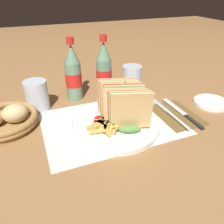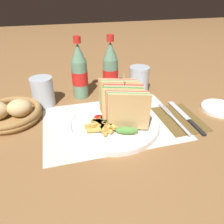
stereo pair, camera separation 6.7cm
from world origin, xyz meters
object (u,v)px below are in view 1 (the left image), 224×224
object	(u,v)px
glass_far	(37,97)
bread_basket	(4,120)
glass_near	(132,79)
fork	(174,117)
plate_main	(114,123)
knife	(182,112)
side_saucer	(211,102)
coke_bottle_far	(104,70)
coke_bottle_near	(73,74)
club_sandwich	(123,104)

from	to	relation	value
glass_far	bread_basket	xyz separation A→B (m)	(-0.11, -0.08, -0.02)
glass_near	fork	bearing A→B (deg)	-82.89
plate_main	knife	world-z (taller)	plate_main
glass_far	plate_main	bearing A→B (deg)	-44.54
knife	side_saucer	bearing A→B (deg)	8.23
bread_basket	glass_far	bearing A→B (deg)	35.08
glass_near	knife	bearing A→B (deg)	-72.23
plate_main	coke_bottle_far	xyz separation A→B (m)	(0.05, 0.23, 0.09)
plate_main	coke_bottle_near	xyz separation A→B (m)	(-0.07, 0.23, 0.09)
coke_bottle_near	bread_basket	bearing A→B (deg)	-156.21
coke_bottle_near	glass_near	size ratio (longest dim) A/B	2.20
fork	coke_bottle_far	world-z (taller)	coke_bottle_far
club_sandwich	glass_far	distance (m)	0.31
glass_far	side_saucer	xyz separation A→B (m)	(0.59, -0.20, -0.04)
fork	glass_far	bearing A→B (deg)	150.07
knife	glass_far	bearing A→B (deg)	154.28
glass_near	glass_far	bearing A→B (deg)	-177.49
club_sandwich	coke_bottle_far	xyz separation A→B (m)	(0.02, 0.23, 0.02)
club_sandwich	coke_bottle_near	bearing A→B (deg)	111.30
fork	knife	world-z (taller)	fork
plate_main	fork	distance (m)	0.20
glass_near	coke_bottle_far	bearing A→B (deg)	174.70
coke_bottle_far	bread_basket	size ratio (longest dim) A/B	1.14
fork	coke_bottle_near	size ratio (longest dim) A/B	0.86
side_saucer	club_sandwich	bearing A→B (deg)	-179.29
club_sandwich	coke_bottle_far	world-z (taller)	coke_bottle_far
coke_bottle_far	glass_far	bearing A→B (deg)	-173.99
fork	coke_bottle_far	distance (m)	0.31
fork	coke_bottle_far	size ratio (longest dim) A/B	0.86
plate_main	glass_near	world-z (taller)	glass_near
fork	bread_basket	xyz separation A→B (m)	(-0.51, 0.16, 0.02)
knife	side_saucer	size ratio (longest dim) A/B	1.70
coke_bottle_near	club_sandwich	bearing A→B (deg)	-68.70
club_sandwich	glass_far	xyz separation A→B (m)	(-0.23, 0.20, -0.03)
coke_bottle_far	fork	bearing A→B (deg)	-60.89
club_sandwich	plate_main	bearing A→B (deg)	173.23
fork	coke_bottle_far	bearing A→B (deg)	119.61
plate_main	bread_basket	world-z (taller)	bread_basket
knife	side_saucer	xyz separation A→B (m)	(0.14, 0.02, 0.00)
club_sandwich	fork	xyz separation A→B (m)	(0.17, -0.03, -0.07)
fork	coke_bottle_near	distance (m)	0.39
bread_basket	side_saucer	bearing A→B (deg)	-10.09
club_sandwich	knife	xyz separation A→B (m)	(0.21, -0.01, -0.07)
club_sandwich	bread_basket	size ratio (longest dim) A/B	0.88
plate_main	glass_far	xyz separation A→B (m)	(-0.20, 0.20, 0.03)
bread_basket	side_saucer	xyz separation A→B (m)	(0.70, -0.12, -0.02)
coke_bottle_far	glass_near	world-z (taller)	coke_bottle_far
fork	coke_bottle_near	world-z (taller)	coke_bottle_near
knife	coke_bottle_far	distance (m)	0.32
fork	glass_near	distance (m)	0.26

